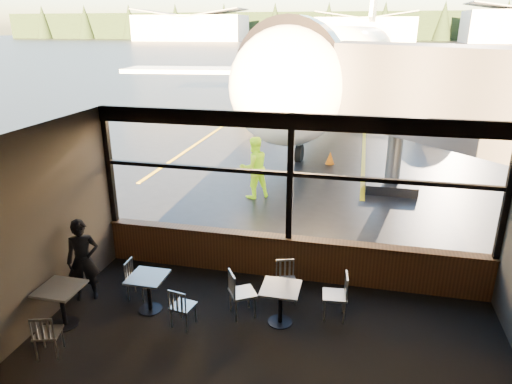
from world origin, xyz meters
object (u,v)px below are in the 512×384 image
(ground_crew, at_px, (254,167))
(cone_nose, at_px, (330,158))
(chair_near_n, at_px, (286,282))
(chair_near_e, at_px, (335,296))
(chair_mid_w, at_px, (138,279))
(airliner, at_px, (350,15))
(cafe_table_near, at_px, (280,305))
(passenger, at_px, (83,260))
(cafe_table_left, at_px, (63,307))
(chair_left_s, at_px, (48,333))
(chair_mid_s, at_px, (183,306))
(jet_bridge, at_px, (444,118))
(chair_near_w, at_px, (243,293))
(cafe_table_mid, at_px, (149,293))

(ground_crew, height_order, cone_nose, ground_crew)
(chair_near_n, bearing_deg, cone_nose, -109.47)
(chair_near_e, relative_size, chair_mid_w, 1.13)
(airliner, bearing_deg, cafe_table_near, -84.73)
(passenger, height_order, ground_crew, ground_crew)
(cafe_table_left, distance_m, chair_mid_w, 1.43)
(chair_left_s, bearing_deg, chair_near_n, 17.71)
(chair_near_n, xyz_separation_m, chair_mid_s, (-1.64, -1.20, -0.01))
(cafe_table_left, relative_size, chair_mid_s, 0.97)
(chair_mid_s, distance_m, chair_mid_w, 1.37)
(chair_left_s, bearing_deg, ground_crew, 62.07)
(cafe_table_near, height_order, chair_near_e, chair_near_e)
(jet_bridge, xyz_separation_m, chair_near_w, (-4.19, -7.05, -2.10))
(jet_bridge, xyz_separation_m, chair_mid_w, (-6.33, -6.93, -2.17))
(chair_near_n, height_order, chair_mid_w, chair_near_n)
(cafe_table_mid, bearing_deg, chair_mid_w, 138.06)
(airliner, distance_m, cone_nose, 13.86)
(cafe_table_left, distance_m, chair_near_n, 4.07)
(airliner, relative_size, cone_nose, 76.57)
(jet_bridge, relative_size, cafe_table_left, 15.16)
(airliner, xyz_separation_m, ground_crew, (-1.97, -16.97, -4.80))
(cafe_table_near, bearing_deg, chair_near_w, 173.26)
(chair_near_e, xyz_separation_m, cone_nose, (-0.84, 10.11, -0.20))
(chair_near_e, distance_m, chair_near_w, 1.67)
(chair_near_w, xyz_separation_m, cone_nose, (0.80, 10.43, -0.21))
(chair_near_w, relative_size, chair_left_s, 1.14)
(chair_mid_s, relative_size, ground_crew, 0.41)
(chair_near_n, distance_m, chair_left_s, 4.22)
(chair_near_n, height_order, chair_left_s, chair_near_n)
(chair_mid_w, bearing_deg, chair_near_n, 98.36)
(airliner, xyz_separation_m, chair_mid_w, (-2.88, -23.02, -5.37))
(cafe_table_mid, xyz_separation_m, chair_near_e, (3.37, 0.56, 0.09))
(cafe_table_left, height_order, chair_left_s, chair_left_s)
(chair_near_e, distance_m, cone_nose, 10.15)
(airliner, xyz_separation_m, cafe_table_mid, (-2.47, -23.39, -5.40))
(cafe_table_left, distance_m, chair_mid_s, 2.12)
(chair_mid_w, height_order, chair_left_s, chair_left_s)
(cafe_table_near, height_order, cafe_table_left, cafe_table_left)
(jet_bridge, relative_size, cafe_table_near, 15.97)
(chair_mid_s, relative_size, chair_mid_w, 1.00)
(chair_mid_w, bearing_deg, ground_crew, 169.28)
(airliner, relative_size, chair_mid_s, 47.43)
(jet_bridge, relative_size, ground_crew, 6.10)
(chair_near_e, relative_size, chair_near_w, 0.97)
(chair_mid_w, relative_size, ground_crew, 0.41)
(ground_crew, bearing_deg, chair_near_n, 71.40)
(jet_bridge, relative_size, chair_mid_s, 14.77)
(cafe_table_left, distance_m, cone_nose, 12.07)
(chair_near_n, distance_m, passenger, 3.91)
(chair_mid_w, distance_m, cone_nose, 10.72)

